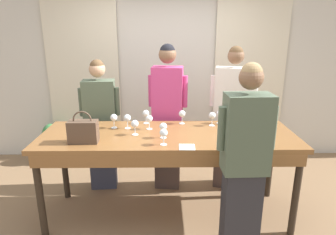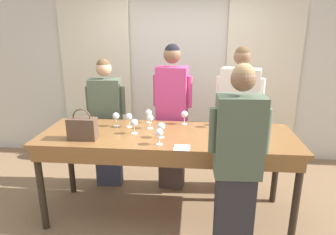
# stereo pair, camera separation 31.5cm
# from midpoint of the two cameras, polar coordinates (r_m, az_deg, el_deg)

# --- Properties ---
(ground_plane) EXTENTS (18.00, 18.00, 0.00)m
(ground_plane) POSITION_cam_midpoint_polar(r_m,az_deg,el_deg) (3.56, -2.64, -17.86)
(ground_plane) COLOR #846647
(wall_back) EXTENTS (12.00, 0.06, 2.80)m
(wall_back) POSITION_cam_midpoint_polar(r_m,az_deg,el_deg) (4.67, -2.20, 9.13)
(wall_back) COLOR beige
(wall_back) RESTS_ON ground_plane
(curtain_panel_left) EXTENTS (1.08, 0.03, 2.69)m
(curtain_panel_left) POSITION_cam_midpoint_polar(r_m,az_deg,el_deg) (4.82, -17.64, 7.92)
(curtain_panel_left) COLOR beige
(curtain_panel_left) RESTS_ON ground_plane
(curtain_panel_right) EXTENTS (1.08, 0.03, 2.69)m
(curtain_panel_right) POSITION_cam_midpoint_polar(r_m,az_deg,el_deg) (4.75, 13.43, 8.14)
(curtain_panel_right) COLOR beige
(curtain_panel_right) RESTS_ON ground_plane
(tasting_bar) EXTENTS (2.64, 0.88, 0.96)m
(tasting_bar) POSITION_cam_midpoint_polar(r_m,az_deg,el_deg) (3.12, -2.87, -4.89)
(tasting_bar) COLOR brown
(tasting_bar) RESTS_ON ground_plane
(wine_bottle) EXTENTS (0.08, 0.08, 0.31)m
(wine_bottle) POSITION_cam_midpoint_polar(r_m,az_deg,el_deg) (3.47, 12.71, 0.50)
(wine_bottle) COLOR black
(wine_bottle) RESTS_ON tasting_bar
(handbag) EXTENTS (0.28, 0.13, 0.31)m
(handbag) POSITION_cam_midpoint_polar(r_m,az_deg,el_deg) (3.01, -18.79, -2.52)
(handbag) COLOR brown
(handbag) RESTS_ON tasting_bar
(wine_glass_front_left) EXTENTS (0.08, 0.08, 0.16)m
(wine_glass_front_left) POSITION_cam_midpoint_polar(r_m,az_deg,el_deg) (3.40, 0.06, 0.62)
(wine_glass_front_left) COLOR white
(wine_glass_front_left) RESTS_ON tasting_bar
(wine_glass_front_mid) EXTENTS (0.08, 0.08, 0.16)m
(wine_glass_front_mid) POSITION_cam_midpoint_polar(r_m,az_deg,el_deg) (2.97, -3.95, -1.87)
(wine_glass_front_mid) COLOR white
(wine_glass_front_mid) RESTS_ON tasting_bar
(wine_glass_front_right) EXTENTS (0.08, 0.08, 0.16)m
(wine_glass_front_right) POSITION_cam_midpoint_polar(r_m,az_deg,el_deg) (3.35, 5.77, 0.25)
(wine_glass_front_right) COLOR white
(wine_glass_front_right) RESTS_ON tasting_bar
(wine_glass_center_left) EXTENTS (0.08, 0.08, 0.16)m
(wine_glass_center_left) POSITION_cam_midpoint_polar(r_m,az_deg,el_deg) (3.44, 7.31, 0.67)
(wine_glass_center_left) COLOR white
(wine_glass_center_left) RESTS_ON tasting_bar
(wine_glass_center_mid) EXTENTS (0.08, 0.08, 0.16)m
(wine_glass_center_mid) POSITION_cam_midpoint_polar(r_m,az_deg,el_deg) (3.24, -6.39, -0.34)
(wine_glass_center_mid) COLOR white
(wine_glass_center_mid) RESTS_ON tasting_bar
(wine_glass_center_right) EXTENTS (0.08, 0.08, 0.16)m
(wine_glass_center_right) POSITION_cam_midpoint_polar(r_m,az_deg,el_deg) (3.09, -9.26, -1.34)
(wine_glass_center_right) COLOR white
(wine_glass_center_right) RESTS_ON tasting_bar
(wine_glass_back_left) EXTENTS (0.08, 0.08, 0.16)m
(wine_glass_back_left) POSITION_cam_midpoint_polar(r_m,az_deg,el_deg) (3.30, -10.50, -0.23)
(wine_glass_back_left) COLOR white
(wine_glass_back_left) RESTS_ON tasting_bar
(wine_glass_back_mid) EXTENTS (0.08, 0.08, 0.16)m
(wine_glass_back_mid) POSITION_cam_midpoint_polar(r_m,az_deg,el_deg) (3.34, -12.98, -0.15)
(wine_glass_back_mid) COLOR white
(wine_glass_back_mid) RESTS_ON tasting_bar
(wine_glass_back_right) EXTENTS (0.08, 0.08, 0.16)m
(wine_glass_back_right) POSITION_cam_midpoint_polar(r_m,az_deg,el_deg) (2.80, -4.08, -3.07)
(wine_glass_back_right) COLOR white
(wine_glass_back_right) RESTS_ON tasting_bar
(wine_glass_near_host) EXTENTS (0.08, 0.08, 0.16)m
(wine_glass_near_host) POSITION_cam_midpoint_polar(r_m,az_deg,el_deg) (3.44, -6.86, 0.67)
(wine_glass_near_host) COLOR white
(wine_glass_near_host) RESTS_ON tasting_bar
(napkin) EXTENTS (0.15, 0.15, 0.00)m
(napkin) POSITION_cam_midpoint_polar(r_m,az_deg,el_deg) (2.77, 0.38, -5.71)
(napkin) COLOR white
(napkin) RESTS_ON tasting_bar
(guest_olive_jacket) EXTENTS (0.50, 0.26, 1.67)m
(guest_olive_jacket) POSITION_cam_midpoint_polar(r_m,az_deg,el_deg) (3.86, -14.97, -1.39)
(guest_olive_jacket) COLOR #383D51
(guest_olive_jacket) RESTS_ON ground_plane
(guest_pink_top) EXTENTS (0.48, 0.28, 1.84)m
(guest_pink_top) POSITION_cam_midpoint_polar(r_m,az_deg,el_deg) (3.71, -2.46, 0.17)
(guest_pink_top) COLOR #473833
(guest_pink_top) RESTS_ON ground_plane
(guest_cream_sweater) EXTENTS (0.57, 0.32, 1.82)m
(guest_cream_sweater) POSITION_cam_midpoint_polar(r_m,az_deg,el_deg) (3.78, 9.76, -0.30)
(guest_cream_sweater) COLOR #473833
(guest_cream_sweater) RESTS_ON ground_plane
(host_pouring) EXTENTS (0.49, 0.25, 1.77)m
(host_pouring) POSITION_cam_midpoint_polar(r_m,az_deg,el_deg) (2.61, 10.97, -8.80)
(host_pouring) COLOR #28282D
(host_pouring) RESTS_ON ground_plane
(potted_plant) EXTENTS (0.27, 0.27, 0.62)m
(potted_plant) POSITION_cam_midpoint_polar(r_m,az_deg,el_deg) (5.01, -22.94, -4.60)
(potted_plant) COLOR #4C4C51
(potted_plant) RESTS_ON ground_plane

